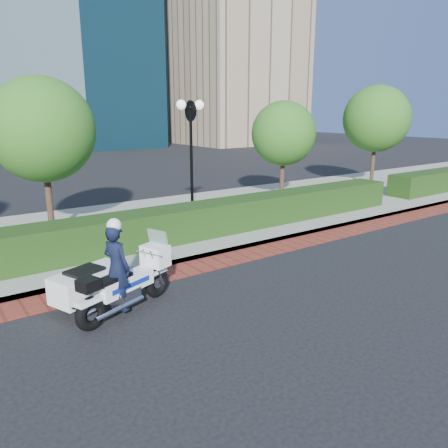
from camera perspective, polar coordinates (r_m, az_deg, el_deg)
ground at (r=11.11m, az=5.62°, el=-6.59°), size 120.00×120.00×0.00m
brick_strip at (r=12.21m, az=0.98°, el=-4.53°), size 60.00×1.00×0.01m
sidewalk at (r=15.88m, az=-8.72°, el=0.07°), size 60.00×8.00×0.15m
hedge_main at (r=13.70m, az=-4.24°, el=0.36°), size 18.00×1.20×1.00m
lamppost at (r=15.21m, az=-4.33°, el=10.59°), size 1.02×0.70×4.21m
tree_b at (r=14.67m, az=-22.66°, el=11.26°), size 3.20×3.20×4.89m
tree_c at (r=19.58m, az=7.77°, el=11.62°), size 2.80×2.80×4.30m
tree_d at (r=24.47m, az=19.30°, el=12.83°), size 3.40×3.40×5.16m
tower_right at (r=58.41m, az=1.93°, el=24.35°), size 14.00×12.00×28.00m
police_motorcycle at (r=9.24m, az=-14.77°, el=-6.88°), size 2.55×1.88×2.02m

